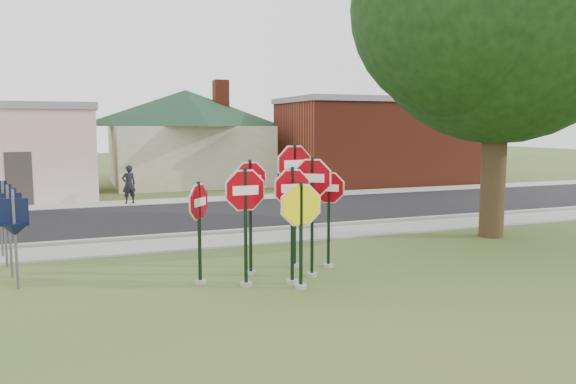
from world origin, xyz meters
name	(u,v)px	position (x,y,z in m)	size (l,w,h in m)	color
ground	(297,298)	(0.00, 0.00, 0.00)	(120.00, 120.00, 0.00)	#35531F
sidewalk_near	(225,241)	(0.00, 5.50, 0.03)	(60.00, 1.60, 0.06)	gray
road	(194,217)	(0.00, 10.00, 0.02)	(60.00, 7.00, 0.04)	black
sidewalk_far	(174,201)	(0.00, 14.30, 0.03)	(60.00, 1.60, 0.06)	gray
curb	(217,233)	(0.00, 6.50, 0.07)	(60.00, 0.20, 0.14)	gray
stop_sign_center	(292,209)	(0.26, 0.93, 1.56)	(1.08, 0.24, 2.52)	gray
stop_sign_yellow	(301,221)	(0.30, 0.57, 1.37)	(1.17, 0.24, 2.27)	gray
stop_sign_left	(245,209)	(-0.68, 1.10, 1.58)	(1.16, 0.24, 2.54)	gray
stop_sign_right	(312,198)	(0.86, 1.32, 1.71)	(0.94, 0.67, 2.70)	gray
stop_sign_back_right	(294,185)	(0.79, 2.18, 1.91)	(1.17, 0.24, 2.96)	gray
stop_sign_back_left	(250,201)	(-0.34, 1.90, 1.62)	(1.03, 0.24, 2.62)	gray
stop_sign_far_right	(329,207)	(1.52, 1.90, 1.41)	(0.81, 0.59, 2.33)	gray
stop_sign_far_left	(199,220)	(-1.52, 1.59, 1.33)	(0.67, 0.81, 2.22)	gray
route_sign_row	(4,215)	(-5.40, 4.50, 1.22)	(1.43, 4.63, 2.00)	#59595E
building_house	(186,118)	(2.00, 22.00, 3.65)	(11.60, 11.60, 6.20)	beige
building_brick	(374,140)	(12.00, 18.50, 2.40)	(10.20, 6.20, 4.75)	maroon
oak_tree	(501,3)	(7.50, 3.50, 6.64)	(11.48, 10.88, 10.59)	black
bg_tree_right	(444,94)	(22.00, 26.00, 5.58)	(5.60, 5.60, 8.40)	black
pedestrian	(129,184)	(-1.86, 14.05, 0.85)	(0.57, 0.38, 1.57)	black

